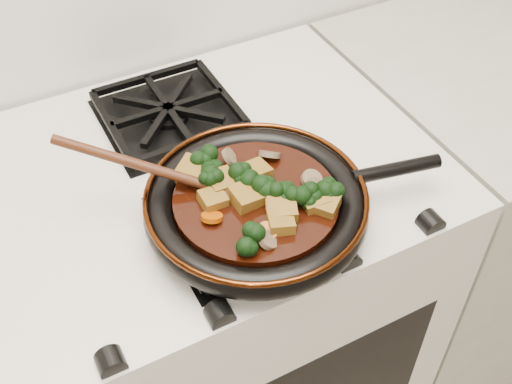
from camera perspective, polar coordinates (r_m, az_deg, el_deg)
name	(u,v)px	position (r m, az deg, el deg)	size (l,w,h in m)	color
stove	(214,319)	(1.41, -3.73, -11.18)	(0.76, 0.60, 0.90)	silver
burner_grate_front	(240,216)	(0.96, -1.47, -2.11)	(0.23, 0.23, 0.03)	black
burner_grate_back	(169,112)	(1.15, -7.77, 7.03)	(0.23, 0.23, 0.03)	black
skillet	(257,204)	(0.94, 0.13, -1.09)	(0.45, 0.33, 0.05)	black
braising_sauce	(256,202)	(0.93, 0.00, -0.91)	(0.24, 0.24, 0.02)	black
tofu_cube_0	(246,197)	(0.91, -0.94, -0.47)	(0.04, 0.04, 0.02)	brown
tofu_cube_1	(325,204)	(0.91, 6.12, -1.08)	(0.04, 0.04, 0.02)	brown
tofu_cube_2	(221,183)	(0.94, -3.13, 0.84)	(0.04, 0.04, 0.02)	brown
tofu_cube_3	(255,173)	(0.95, -0.07, 1.73)	(0.04, 0.04, 0.02)	brown
tofu_cube_4	(194,171)	(0.95, -5.52, 1.86)	(0.04, 0.04, 0.02)	brown
tofu_cube_5	(282,210)	(0.90, 2.34, -1.64)	(0.04, 0.04, 0.02)	brown
tofu_cube_6	(315,201)	(0.91, 5.28, -0.80)	(0.04, 0.03, 0.02)	brown
tofu_cube_7	(278,205)	(0.90, 1.95, -1.14)	(0.04, 0.03, 0.02)	brown
tofu_cube_8	(213,199)	(0.91, -3.86, -0.67)	(0.03, 0.04, 0.02)	brown
tofu_cube_9	(281,223)	(0.88, 2.21, -2.74)	(0.04, 0.04, 0.02)	brown
broccoli_floret_0	(311,202)	(0.91, 4.92, -0.87)	(0.06, 0.06, 0.05)	black
broccoli_floret_1	(324,192)	(0.92, 6.02, -0.02)	(0.06, 0.06, 0.05)	black
broccoli_floret_2	(208,179)	(0.94, -4.26, 1.15)	(0.06, 0.06, 0.06)	black
broccoli_floret_3	(207,166)	(0.96, -4.34, 2.36)	(0.06, 0.06, 0.05)	black
broccoli_floret_4	(273,192)	(0.92, 1.56, -0.04)	(0.06, 0.06, 0.05)	black
broccoli_floret_5	(251,242)	(0.85, -0.43, -4.44)	(0.06, 0.06, 0.05)	black
broccoli_floret_6	(287,200)	(0.91, 2.81, -0.74)	(0.06, 0.06, 0.05)	black
broccoli_floret_7	(244,180)	(0.93, -1.07, 1.07)	(0.06, 0.06, 0.05)	black
carrot_coin_0	(267,231)	(0.87, 1.01, -3.52)	(0.03, 0.03, 0.01)	#A64104
carrot_coin_1	(212,217)	(0.89, -3.94, -2.24)	(0.03, 0.03, 0.01)	#A64104
carrot_coin_2	(235,185)	(0.94, -1.90, 0.65)	(0.03, 0.03, 0.01)	#A64104
carrot_coin_3	(325,206)	(0.91, 6.18, -1.27)	(0.03, 0.03, 0.01)	#A64104
mushroom_slice_0	(316,189)	(0.93, 5.33, 0.28)	(0.04, 0.04, 0.01)	brown
mushroom_slice_1	(267,240)	(0.86, 0.99, -4.26)	(0.03, 0.03, 0.01)	brown
mushroom_slice_2	(230,157)	(0.98, -2.30, 3.09)	(0.03, 0.03, 0.01)	brown
mushroom_slice_3	(312,180)	(0.94, 4.99, 1.10)	(0.03, 0.03, 0.01)	brown
mushroom_slice_4	(269,154)	(0.98, 1.20, 3.36)	(0.03, 0.03, 0.01)	brown
wooden_spoon	(175,176)	(0.93, -7.21, 1.45)	(0.14, 0.11, 0.25)	#411D0E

